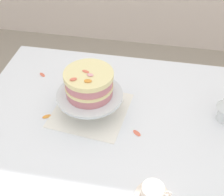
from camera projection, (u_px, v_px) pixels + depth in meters
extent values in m
cube|color=white|center=(127.00, 125.00, 1.37)|extent=(1.40, 1.00, 0.03)
cylinder|color=brown|center=(42.00, 107.00, 1.99)|extent=(0.06, 0.06, 0.71)
cube|color=white|center=(91.00, 110.00, 1.42)|extent=(0.36, 0.36, 0.00)
cylinder|color=silver|center=(91.00, 109.00, 1.41)|extent=(0.11, 0.11, 0.01)
cylinder|color=silver|center=(90.00, 102.00, 1.38)|extent=(0.03, 0.03, 0.07)
cylinder|color=silver|center=(90.00, 95.00, 1.35)|extent=(0.29, 0.29, 0.01)
cylinder|color=#CC7A84|center=(89.00, 90.00, 1.34)|extent=(0.20, 0.20, 0.04)
cylinder|color=beige|center=(89.00, 86.00, 1.32)|extent=(0.21, 0.21, 0.02)
cylinder|color=#CC7A84|center=(89.00, 81.00, 1.30)|extent=(0.20, 0.20, 0.04)
cylinder|color=beige|center=(88.00, 75.00, 1.28)|extent=(0.21, 0.21, 0.02)
ellipsoid|color=#E56B51|center=(73.00, 79.00, 1.24)|extent=(0.04, 0.03, 0.01)
ellipsoid|color=#E56B51|center=(86.00, 71.00, 1.28)|extent=(0.04, 0.03, 0.00)
ellipsoid|color=orange|center=(88.00, 81.00, 1.23)|extent=(0.03, 0.02, 0.01)
ellipsoid|color=pink|center=(90.00, 75.00, 1.26)|extent=(0.03, 0.03, 0.01)
cylinder|color=silver|center=(152.00, 196.00, 1.09)|extent=(0.12, 0.12, 0.01)
cylinder|color=silver|center=(153.00, 192.00, 1.07)|extent=(0.08, 0.08, 0.05)
torus|color=silver|center=(167.00, 194.00, 1.06)|extent=(0.03, 0.01, 0.03)
ellipsoid|color=#E56B51|center=(42.00, 75.00, 1.61)|extent=(0.04, 0.04, 0.00)
ellipsoid|color=orange|center=(47.00, 116.00, 1.38)|extent=(0.05, 0.04, 0.00)
ellipsoid|color=#E56B51|center=(137.00, 133.00, 1.31)|extent=(0.05, 0.04, 0.00)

